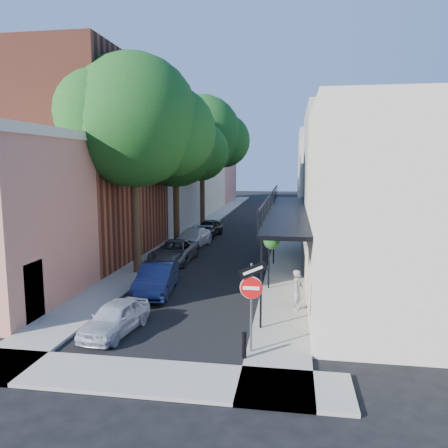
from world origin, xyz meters
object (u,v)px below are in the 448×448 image
at_px(oak_mid, 182,146).
at_px(parked_car_e, 209,228).
at_px(parked_car_c, 174,252).
at_px(oak_near, 143,124).
at_px(oak_far, 207,136).
at_px(parked_car_b, 157,279).
at_px(pedestrian, 298,290).
at_px(parked_car_a, 115,318).
at_px(bollard, 244,345).
at_px(sign_post, 252,291).
at_px(parked_car_d, 193,238).

distance_m(oak_mid, parked_car_e, 7.67).
distance_m(oak_mid, parked_car_c, 8.34).
bearing_deg(oak_near, oak_far, 89.96).
height_order(oak_mid, parked_car_e, oak_mid).
xyz_separation_m(oak_far, parked_car_b, (1.66, -20.56, -7.58)).
bearing_deg(oak_mid, parked_car_c, -81.19).
bearing_deg(pedestrian, oak_far, 39.72).
bearing_deg(parked_car_a, oak_far, 101.56).
height_order(oak_near, oak_mid, oak_near).
bearing_deg(bollard, parked_car_c, 114.22).
bearing_deg(sign_post, parked_car_c, 115.68).
xyz_separation_m(oak_far, parked_car_c, (0.75, -14.32, -7.61)).
bearing_deg(parked_car_e, oak_mid, -98.54).
bearing_deg(parked_car_e, bollard, -69.89).
relative_size(bollard, oak_mid, 0.08).
xyz_separation_m(oak_mid, parked_car_d, (0.82, -0.42, -6.41)).
height_order(oak_near, parked_car_a, oak_near).
bearing_deg(bollard, parked_car_a, 162.23).
relative_size(parked_car_a, parked_car_d, 0.74).
height_order(oak_far, parked_car_e, oak_far).
height_order(sign_post, pedestrian, sign_post).
bearing_deg(parked_car_d, parked_car_c, -82.26).
bearing_deg(oak_near, parked_car_e, 85.06).
distance_m(oak_far, parked_car_d, 12.16).
height_order(oak_mid, parked_car_a, oak_mid).
bearing_deg(pedestrian, oak_near, 77.21).
bearing_deg(sign_post, parked_car_e, 104.39).
distance_m(oak_far, parked_car_a, 26.47).
height_order(parked_car_a, parked_car_d, parked_car_d).
height_order(sign_post, bollard, sign_post).
bearing_deg(parked_car_b, parked_car_d, 88.36).
bearing_deg(parked_car_e, parked_car_d, -87.10).
xyz_separation_m(oak_mid, oak_far, (0.06, 9.04, 1.20)).
bearing_deg(parked_car_e, pedestrian, -61.67).
relative_size(bollard, parked_car_e, 0.20).
relative_size(oak_mid, parked_car_a, 3.09).
height_order(oak_near, parked_car_b, oak_near).
xyz_separation_m(oak_near, parked_car_d, (0.77, 7.55, -7.23)).
xyz_separation_m(bollard, parked_car_b, (-4.69, 6.21, 0.16)).
height_order(bollard, parked_car_b, parked_car_b).
distance_m(sign_post, parked_car_d, 17.85).
bearing_deg(sign_post, oak_far, 103.91).
bearing_deg(oak_mid, parked_car_d, -26.93).
xyz_separation_m(oak_mid, parked_car_e, (1.10, 4.11, -6.38)).
height_order(bollard, parked_car_d, parked_car_d).
distance_m(oak_mid, parked_car_b, 13.28).
relative_size(oak_far, pedestrian, 7.40).
height_order(bollard, parked_car_c, parked_car_c).
xyz_separation_m(oak_far, parked_car_d, (0.75, -9.45, -7.61)).
distance_m(oak_far, parked_car_c, 16.23).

